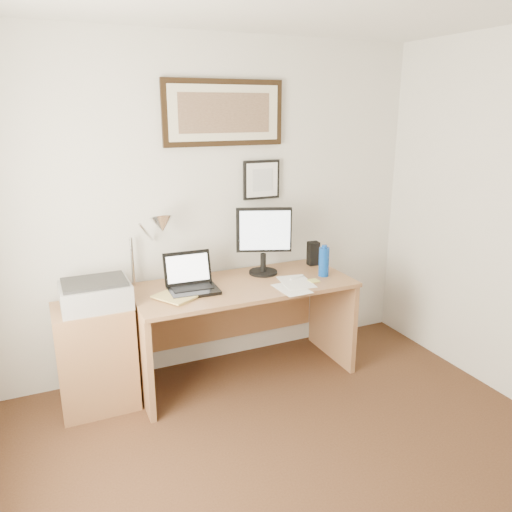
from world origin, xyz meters
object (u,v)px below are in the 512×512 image
desk (239,309)px  printer (95,294)px  water_bottle (324,262)px  book (164,302)px  laptop (191,282)px  side_cabinet (96,357)px  lcd_monitor (264,238)px

desk → printer: (-1.03, -0.05, 0.30)m
water_bottle → printer: water_bottle is taller
book → desk: size_ratio=0.16×
laptop → printer: size_ratio=0.79×
side_cabinet → laptop: 0.81m
side_cabinet → water_bottle: 1.77m
side_cabinet → book: size_ratio=2.78×
book → desk: 0.71m
water_bottle → laptop: bearing=173.8°
desk → lcd_monitor: size_ratio=3.08×
side_cabinet → water_bottle: size_ratio=3.27×
desk → printer: printer is taller
side_cabinet → desk: bearing=1.9°
printer → side_cabinet: bearing=163.1°
laptop → printer: laptop is taller
water_bottle → lcd_monitor: bearing=149.9°
laptop → lcd_monitor: bearing=11.1°
desk → book: bearing=-160.6°
book → lcd_monitor: 0.94m
printer → book: bearing=-23.1°
desk → printer: 1.08m
book → laptop: 0.29m
printer → lcd_monitor: bearing=4.8°
side_cabinet → printer: printer is taller
lcd_monitor → printer: 1.29m
book → laptop: laptop is taller
side_cabinet → book: bearing=-22.6°
desk → printer: bearing=-177.5°
water_bottle → book: water_bottle is taller
water_bottle → lcd_monitor: lcd_monitor is taller
side_cabinet → desk: size_ratio=0.46×
water_bottle → book: 1.26m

